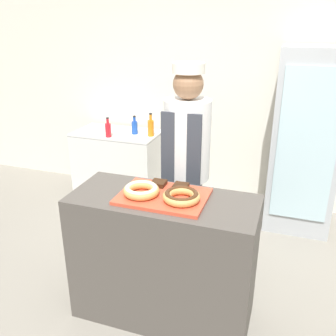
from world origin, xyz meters
The scene contains 14 objects.
ground_plane centered at (0.00, 0.00, 0.00)m, with size 14.00×14.00×0.00m, color gray.
wall_back centered at (0.00, 2.13, 1.35)m, with size 8.00×0.06×2.70m.
display_counter centered at (0.00, 0.00, 0.48)m, with size 1.28×0.55×0.97m.
serving_tray centered at (0.00, 0.00, 0.98)m, with size 0.59×0.42×0.02m.
donut_light_glaze centered at (-0.14, -0.04, 1.03)m, with size 0.24×0.24×0.06m.
donut_chocolate_glaze centered at (0.14, -0.04, 1.03)m, with size 0.24×0.24×0.06m.
brownie_back_left centered at (-0.08, 0.13, 1.01)m, with size 0.10×0.10×0.03m.
brownie_back_right centered at (0.08, 0.13, 1.01)m, with size 0.10×0.10×0.03m.
baker_person centered at (-0.02, 0.62, 0.95)m, with size 0.37×0.37×1.79m.
beverage_fridge centered at (0.91, 1.75, 0.93)m, with size 0.65×0.65×1.86m.
chest_freezer centered at (-1.22, 1.75, 0.42)m, with size 1.01×0.57×0.82m.
bottle_red centered at (-1.22, 1.55, 0.91)m, with size 0.07×0.07×0.23m.
bottle_blue centered at (-0.98, 1.76, 0.91)m, with size 0.07×0.07×0.22m.
bottle_orange centered at (-0.77, 1.74, 0.93)m, with size 0.07×0.07×0.27m.
Camera 1 is at (0.76, -2.12, 2.10)m, focal length 40.00 mm.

